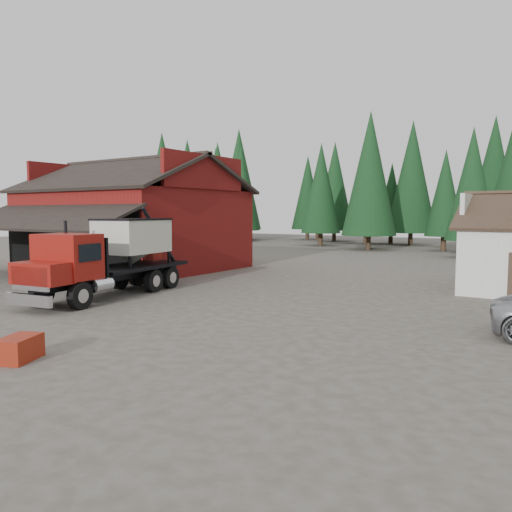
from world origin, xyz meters
The scene contains 8 objects.
ground centered at (0.00, 0.00, 0.00)m, with size 120.00×120.00×0.00m, color #474038.
red_barn centered at (-11.00, 9.90, 2.69)m, with size 12.80×13.63×7.18m.
conifer_backdrop centered at (0.00, 42.00, 0.00)m, with size 76.00×16.00×16.00m, color black, non-canonical shape.
near_pine_a centered at (-22.00, 28.00, 6.39)m, with size 4.40×4.40×11.40m.
near_pine_b centered at (6.00, 30.00, 5.89)m, with size 3.96×3.96×10.40m.
near_pine_d centered at (-4.00, 34.00, 7.39)m, with size 5.28×5.28×13.40m.
feed_truck centered at (-3.50, 1.69, 1.82)m, with size 3.51×8.87×3.89m.
equip_box centered at (2.11, -6.00, 0.30)m, with size 0.70×1.10×0.60m, color maroon.
Camera 1 is at (13.58, -12.83, 3.64)m, focal length 35.00 mm.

